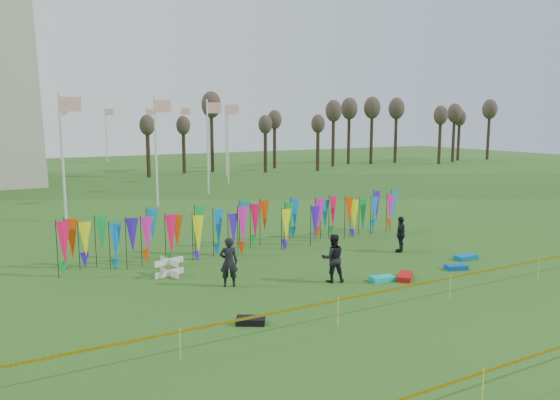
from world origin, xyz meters
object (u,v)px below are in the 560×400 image
box_kite (169,267)px  kite_bag_turquoise (382,279)px  person_mid (333,258)px  kite_bag_teal (466,257)px  person_left (229,262)px  person_right (401,234)px  kite_bag_black (251,321)px  kite_bag_blue (456,267)px  kite_bag_red (405,276)px

box_kite → kite_bag_turquoise: box_kite is taller
person_mid → kite_bag_teal: bearing=-160.6°
box_kite → person_left: (1.58, -2.42, 0.58)m
person_mid → person_right: (5.67, 2.39, -0.09)m
kite_bag_turquoise → kite_bag_black: size_ratio=1.07×
box_kite → person_right: (11.10, -1.50, 0.49)m
box_kite → person_right: bearing=-7.7°
box_kite → kite_bag_blue: size_ratio=0.84×
kite_bag_red → kite_bag_teal: kite_bag_red is taller
kite_bag_turquoise → kite_bag_blue: (3.88, -0.24, -0.00)m
person_left → person_right: size_ratio=1.10×
person_right → kite_bag_teal: person_right is taller
kite_bag_red → kite_bag_teal: size_ratio=1.08×
person_right → kite_bag_turquoise: size_ratio=1.80×
kite_bag_black → kite_bag_teal: (12.21, 2.26, -0.00)m
person_mid → kite_bag_turquoise: person_mid is taller
box_kite → kite_bag_turquoise: bearing=-33.7°
box_kite → person_mid: 6.71m
kite_bag_red → kite_bag_teal: (4.59, 0.97, -0.00)m
box_kite → kite_bag_turquoise: 8.68m
kite_bag_turquoise → person_mid: bearing=152.8°
kite_bag_turquoise → box_kite: bearing=146.3°
person_left → kite_bag_teal: 11.35m
box_kite → person_right: person_right is taller
person_right → kite_bag_turquoise: person_right is taller
kite_bag_blue → kite_bag_teal: size_ratio=0.86×
kite_bag_teal → person_left: bearing=171.7°
kite_bag_red → person_mid: bearing=157.5°
person_left → person_mid: 4.12m
kite_bag_turquoise → kite_bag_black: bearing=-167.1°
kite_bag_red → kite_bag_teal: 4.70m
kite_bag_turquoise → kite_bag_red: size_ratio=0.85×
box_kite → kite_bag_teal: bearing=-17.6°
box_kite → kite_bag_black: size_ratio=0.85×
kite_bag_turquoise → kite_bag_red: kite_bag_red is taller
person_right → kite_bag_turquoise: 5.16m
person_left → kite_bag_black: 4.13m
person_right → kite_bag_blue: 3.63m
kite_bag_blue → kite_bag_red: size_ratio=0.80×
person_right → kite_bag_teal: size_ratio=1.65×
person_left → kite_bag_black: size_ratio=2.13×
person_left → person_right: 9.56m
box_kite → kite_bag_teal: (12.79, -4.07, -0.28)m
kite_bag_turquoise → kite_bag_teal: 5.62m
person_left → kite_bag_red: size_ratio=1.68×
person_left → kite_bag_teal: (11.20, -1.64, -0.86)m
kite_bag_red → person_right: bearing=50.6°
person_right → kite_bag_black: size_ratio=1.94×
person_mid → kite_bag_black: bearing=47.3°
person_mid → kite_bag_teal: (7.36, -0.17, -0.86)m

